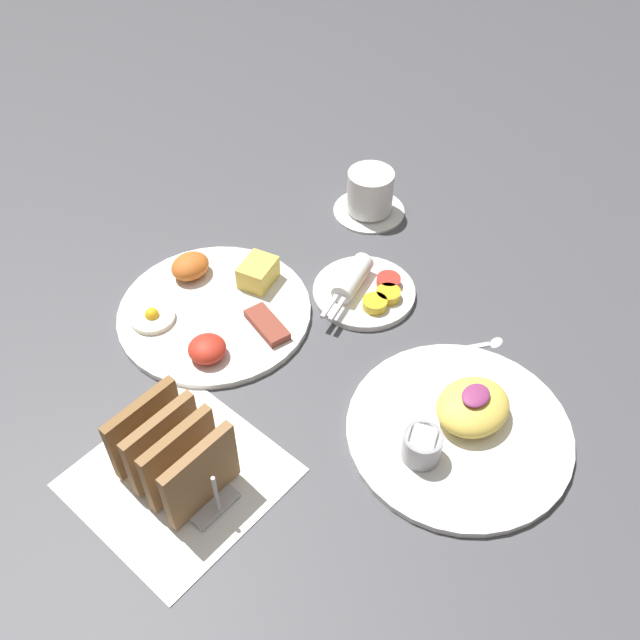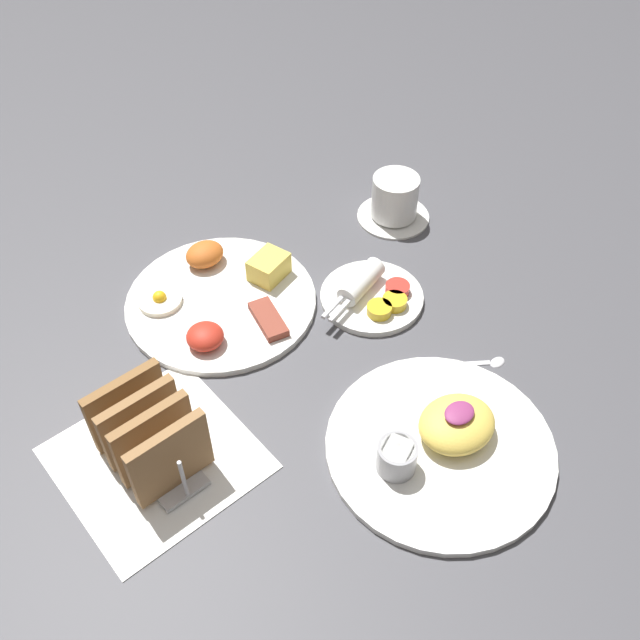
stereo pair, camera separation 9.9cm
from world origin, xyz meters
name	(u,v)px [view 2 (the right image)]	position (x,y,z in m)	size (l,w,h in m)	color
ground_plane	(299,376)	(0.00, 0.00, 0.00)	(3.00, 3.00, 0.00)	#47474C
napkin_flat	(156,458)	(-0.21, 0.01, 0.00)	(0.22, 0.22, 0.00)	white
plate_breakfast	(221,297)	(0.00, 0.18, 0.01)	(0.28, 0.28, 0.05)	white
plate_condiments	(372,294)	(0.17, 0.04, 0.01)	(0.17, 0.15, 0.04)	white
plate_foreground	(441,441)	(0.06, -0.20, 0.01)	(0.28, 0.28, 0.06)	white
toast_rack	(149,434)	(-0.21, 0.01, 0.05)	(0.10, 0.15, 0.10)	#B7B7BC
coffee_cup	(395,200)	(0.34, 0.16, 0.04)	(0.12, 0.12, 0.08)	white
teaspoon	(474,362)	(0.20, -0.14, 0.00)	(0.11, 0.08, 0.01)	silver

